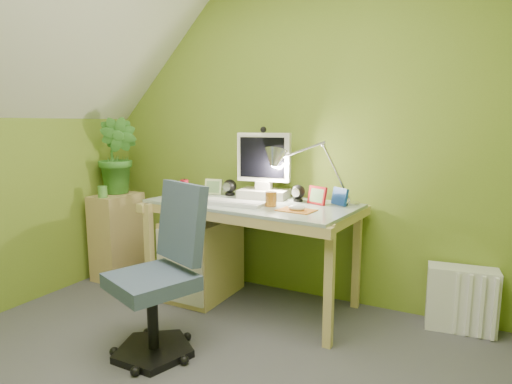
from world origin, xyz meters
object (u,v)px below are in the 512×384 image
at_px(desk, 252,254).
at_px(radiator, 461,299).
at_px(monitor, 264,161).
at_px(side_ledge, 118,236).
at_px(task_chair, 151,281).
at_px(potted_plant, 118,156).
at_px(desk_lamp, 325,159).

relative_size(desk, radiator, 3.46).
bearing_deg(radiator, monitor, 177.27).
bearing_deg(desk, monitor, 95.39).
xyz_separation_m(side_ledge, task_chair, (1.07, -0.82, 0.08)).
bearing_deg(potted_plant, desk_lamp, 4.60).
relative_size(side_ledge, radiator, 1.74).
height_order(monitor, side_ledge, monitor).
bearing_deg(radiator, task_chair, -150.44).
xyz_separation_m(side_ledge, radiator, (2.56, 0.28, -0.15)).
xyz_separation_m(desk, monitor, (0.00, 0.18, 0.63)).
bearing_deg(desk, desk_lamp, 27.19).
bearing_deg(task_chair, desk_lamp, 78.59).
bearing_deg(potted_plant, radiator, 5.06).
height_order(desk_lamp, potted_plant, desk_lamp).
distance_m(desk_lamp, radiator, 1.20).
distance_m(task_chair, radiator, 1.86).
distance_m(monitor, desk_lamp, 0.45).
height_order(task_chair, radiator, task_chair).
xyz_separation_m(desk_lamp, side_ledge, (-1.70, -0.19, -0.69)).
distance_m(desk_lamp, task_chair, 1.33).
bearing_deg(task_chair, monitor, 100.55).
distance_m(desk_lamp, potted_plant, 1.71).
relative_size(desk_lamp, task_chair, 0.70).
relative_size(potted_plant, task_chair, 0.73).
bearing_deg(task_chair, potted_plant, 161.79).
bearing_deg(desk, radiator, 17.03).
height_order(desk, side_ledge, desk).
xyz_separation_m(potted_plant, task_chair, (1.07, -0.87, -0.58)).
bearing_deg(side_ledge, task_chair, -37.34).
distance_m(monitor, radiator, 1.54).
xyz_separation_m(desk, radiator, (1.31, 0.27, -0.17)).
bearing_deg(monitor, side_ledge, 179.74).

